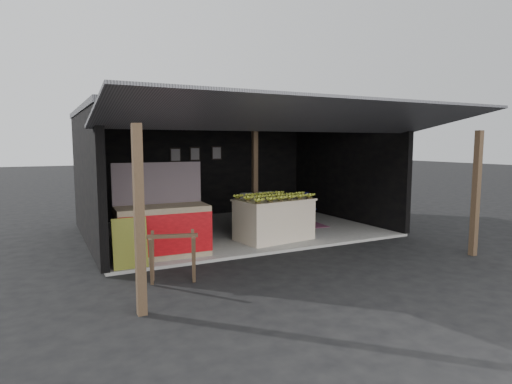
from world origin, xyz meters
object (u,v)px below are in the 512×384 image
neighbor_stall (162,229)px  plastic_chair (304,205)px  banana_table (274,219)px  water_barrel (299,224)px  white_crate (261,213)px  sawhorse (173,252)px

neighbor_stall → plastic_chair: neighbor_stall is taller
banana_table → plastic_chair: bearing=30.9°
banana_table → water_barrel: size_ratio=3.40×
white_crate → water_barrel: bearing=-43.3°
banana_table → white_crate: bearing=75.8°
banana_table → white_crate: size_ratio=1.86×
sawhorse → white_crate: bearing=57.3°
sawhorse → water_barrel: sawhorse is taller
neighbor_stall → plastic_chair: (4.38, 1.65, -0.05)m
white_crate → neighbor_stall: neighbor_stall is taller
white_crate → banana_table: bearing=-98.3°
banana_table → water_barrel: banana_table is taller
neighbor_stall → water_barrel: 3.45m
banana_table → plastic_chair: banana_table is taller
sawhorse → water_barrel: size_ratio=1.65×
plastic_chair → neighbor_stall: bearing=-164.2°
banana_table → water_barrel: (0.78, 0.17, -0.20)m
neighbor_stall → water_barrel: bearing=9.2°
water_barrel → neighbor_stall: bearing=-172.9°
water_barrel → sawhorse: bearing=-152.2°
neighbor_stall → water_barrel: (3.41, 0.42, -0.27)m
neighbor_stall → sawhorse: size_ratio=2.06×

